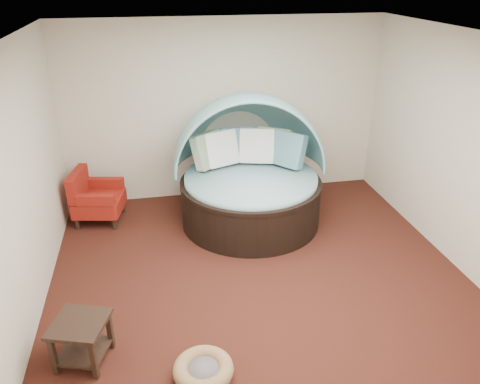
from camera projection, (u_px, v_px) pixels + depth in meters
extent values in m
plane|color=#401A12|center=(260.00, 277.00, 5.72)|extent=(5.00, 5.00, 0.00)
plane|color=beige|center=(225.00, 110.00, 7.32)|extent=(5.00, 0.00, 5.00)
plane|color=beige|center=(357.00, 328.00, 2.90)|extent=(5.00, 0.00, 5.00)
plane|color=beige|center=(19.00, 191.00, 4.67)|extent=(0.00, 5.00, 5.00)
plane|color=beige|center=(467.00, 156.00, 5.54)|extent=(0.00, 5.00, 5.00)
plane|color=white|center=(265.00, 39.00, 4.50)|extent=(5.00, 5.00, 0.00)
cylinder|color=black|center=(251.00, 203.00, 6.85)|extent=(2.19, 2.19, 0.61)
cylinder|color=black|center=(251.00, 182.00, 6.71)|extent=(2.22, 2.22, 0.06)
cylinder|color=#8AC1C2|center=(251.00, 180.00, 6.69)|extent=(2.07, 2.07, 0.13)
cube|color=#34633D|center=(208.00, 150.00, 6.81)|extent=(0.58, 0.55, 0.54)
cube|color=white|center=(221.00, 149.00, 6.87)|extent=(0.59, 0.46, 0.54)
cube|color=#588B9A|center=(237.00, 145.00, 7.02)|extent=(0.53, 0.32, 0.54)
cube|color=white|center=(257.00, 146.00, 6.98)|extent=(0.57, 0.41, 0.54)
cube|color=#34633D|center=(274.00, 145.00, 7.01)|extent=(0.59, 0.52, 0.54)
cube|color=#588B9A|center=(288.00, 149.00, 6.85)|extent=(0.55, 0.58, 0.54)
cylinder|color=brown|center=(204.00, 377.00, 4.29)|extent=(0.55, 0.55, 0.06)
torus|color=brown|center=(203.00, 369.00, 4.25)|extent=(0.62, 0.62, 0.14)
cylinder|color=#5E595E|center=(203.00, 371.00, 4.26)|extent=(0.37, 0.37, 0.09)
cylinder|color=black|center=(77.00, 224.00, 6.75)|extent=(0.07, 0.07, 0.16)
cylinder|color=black|center=(88.00, 207.00, 7.23)|extent=(0.07, 0.07, 0.16)
cylinder|color=black|center=(115.00, 224.00, 6.75)|extent=(0.07, 0.07, 0.16)
cylinder|color=black|center=(123.00, 207.00, 7.23)|extent=(0.07, 0.07, 0.16)
cube|color=#9C2200|center=(99.00, 203.00, 6.91)|extent=(0.79, 0.79, 0.23)
cube|color=#9C2200|center=(78.00, 184.00, 6.77)|extent=(0.26, 0.69, 0.40)
cube|color=#9C2200|center=(95.00, 200.00, 6.56)|extent=(0.55, 0.21, 0.16)
cube|color=#9C2200|center=(106.00, 183.00, 7.08)|extent=(0.55, 0.21, 0.16)
cube|color=black|center=(79.00, 324.00, 4.32)|extent=(0.61, 0.61, 0.04)
cube|color=black|center=(84.00, 351.00, 4.47)|extent=(0.54, 0.54, 0.03)
cube|color=black|center=(53.00, 356.00, 4.27)|extent=(0.06, 0.06, 0.43)
cube|color=black|center=(72.00, 327.00, 4.62)|extent=(0.06, 0.06, 0.43)
cube|color=black|center=(94.00, 360.00, 4.23)|extent=(0.06, 0.06, 0.43)
cube|color=black|center=(110.00, 331.00, 4.57)|extent=(0.06, 0.06, 0.43)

